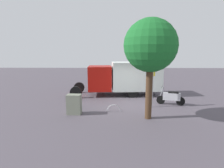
% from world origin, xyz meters
% --- Properties ---
extents(ground_plane, '(60.00, 60.00, 0.00)m').
position_xyz_m(ground_plane, '(0.00, 0.00, 0.00)').
color(ground_plane, '#4F4851').
extents(box_truck_near, '(7.23, 2.63, 2.66)m').
position_xyz_m(box_truck_near, '(0.32, -3.06, 1.52)').
color(box_truck_near, black).
rests_on(box_truck_near, ground).
extents(motorcycle, '(1.77, 0.75, 1.20)m').
position_xyz_m(motorcycle, '(-2.71, -0.18, 0.52)').
color(motorcycle, black).
rests_on(motorcycle, ground).
extents(stop_sign, '(0.71, 0.33, 3.21)m').
position_xyz_m(stop_sign, '(-1.33, 0.37, 2.14)').
color(stop_sign, '#9E9EA3').
rests_on(stop_sign, ground).
extents(street_tree, '(2.66, 2.66, 5.10)m').
position_xyz_m(street_tree, '(-0.74, 2.41, 3.73)').
color(street_tree, '#47301E').
rests_on(street_tree, ground).
extents(utility_cabinet, '(0.80, 0.54, 1.12)m').
position_xyz_m(utility_cabinet, '(3.29, 1.79, 0.56)').
color(utility_cabinet, slate).
rests_on(utility_cabinet, ground).
extents(bike_rack_hoop, '(0.85, 0.13, 0.85)m').
position_xyz_m(bike_rack_hoop, '(1.07, 1.31, 0.00)').
color(bike_rack_hoop, '#B7B7BC').
rests_on(bike_rack_hoop, ground).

